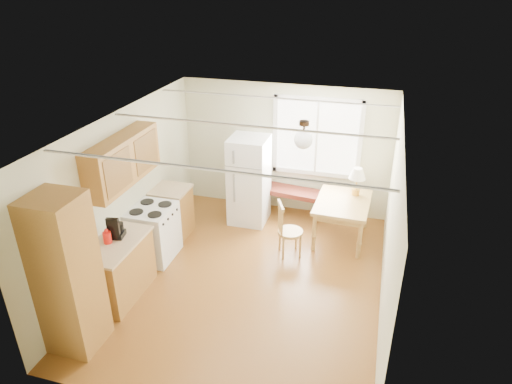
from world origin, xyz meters
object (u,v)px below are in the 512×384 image
at_px(chair, 285,226).
at_px(dining_table, 343,206).
at_px(bench, 293,193).
at_px(refrigerator, 249,180).

bearing_deg(chair, dining_table, 17.89).
xyz_separation_m(bench, dining_table, (0.99, -0.62, 0.16)).
xyz_separation_m(dining_table, chair, (-0.84, -0.77, -0.10)).
height_order(refrigerator, chair, refrigerator).
bearing_deg(dining_table, bench, 150.22).
relative_size(refrigerator, bench, 1.36).
distance_m(refrigerator, chair, 1.37).
relative_size(refrigerator, chair, 1.74).
height_order(dining_table, chair, chair).
relative_size(bench, dining_table, 0.99).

